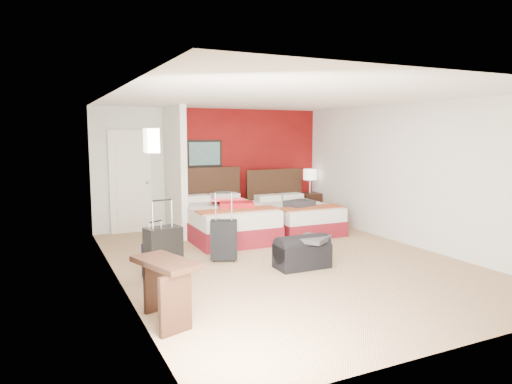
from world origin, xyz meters
TOP-DOWN VIEW (x-y plane):
  - ground at (0.00, 0.00)m, footprint 6.50×6.50m
  - room_walls at (-1.40, 1.42)m, footprint 5.02×6.52m
  - red_accent_panel at (0.75, 3.23)m, footprint 3.50×0.04m
  - partition_wall at (-1.00, 2.61)m, footprint 0.12×1.20m
  - entry_door at (-1.75, 3.20)m, footprint 0.82×0.06m
  - bed_left at (-0.25, 1.92)m, footprint 1.47×2.08m
  - bed_right at (1.30, 1.90)m, footprint 1.30×1.84m
  - red_suitcase_open at (-0.15, 1.82)m, footprint 0.86×1.00m
  - jacket_bundle at (1.20, 1.60)m, footprint 0.61×0.54m
  - nightstand at (2.27, 2.93)m, footprint 0.46×0.46m
  - table_lamp at (2.27, 2.93)m, footprint 0.35×0.35m
  - suitcase_black at (-1.94, -0.09)m, footprint 0.51×0.38m
  - suitcase_charcoal at (-0.85, 0.45)m, footprint 0.48×0.40m
  - suitcase_navy at (-2.01, 0.03)m, footprint 0.39×0.34m
  - duffel_bag at (0.05, -0.41)m, footprint 0.79×0.43m
  - jacket_draped at (0.20, -0.46)m, footprint 0.64×0.62m
  - desk at (-2.26, -1.49)m, footprint 0.63×0.88m

SIDE VIEW (x-z plane):
  - ground at x=0.00m, z-range 0.00..0.00m
  - duffel_bag at x=0.05m, z-range 0.00..0.40m
  - suitcase_navy at x=-2.01m, z-range 0.00..0.47m
  - bed_right at x=1.30m, z-range 0.00..0.55m
  - nightstand at x=2.27m, z-range 0.00..0.60m
  - suitcase_charcoal at x=-0.85m, z-range 0.00..0.60m
  - bed_left at x=-0.25m, z-range 0.00..0.62m
  - desk at x=-2.26m, z-range 0.00..0.67m
  - suitcase_black at x=-1.94m, z-range 0.00..0.70m
  - jacket_draped at x=0.20m, z-range 0.40..0.46m
  - jacket_bundle at x=1.20m, z-range 0.55..0.67m
  - red_suitcase_open at x=-0.15m, z-range 0.62..0.73m
  - table_lamp at x=2.27m, z-range 0.60..1.16m
  - entry_door at x=-1.75m, z-range 0.00..2.05m
  - red_accent_panel at x=0.75m, z-range 0.00..2.50m
  - partition_wall at x=-1.00m, z-range 0.00..2.50m
  - room_walls at x=-1.40m, z-range 0.01..2.51m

